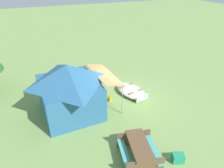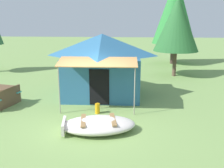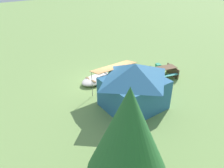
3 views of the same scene
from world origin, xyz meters
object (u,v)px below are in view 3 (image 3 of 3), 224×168
Objects in this scene: fuel_can at (110,88)px; pine_tree_back_right at (128,133)px; canvas_cabin_tent at (134,85)px; picnic_table at (164,71)px; cooler_box at (158,66)px; beached_rowboat at (96,79)px.

pine_tree_back_right reaches higher than fuel_can.
picnic_table is at bearing -158.01° from canvas_cabin_tent.
canvas_cabin_tent is at bearing 31.59° from cooler_box.
beached_rowboat is at bearing -81.41° from fuel_can.
fuel_can is (4.92, 0.76, 0.00)m from cooler_box.
pine_tree_back_right reaches higher than picnic_table.
fuel_can is at bearing 98.59° from beached_rowboat.
canvas_cabin_tent is 2.52m from fuel_can.
cooler_box is 1.21× the size of fuel_can.
canvas_cabin_tent is 5.81m from cooler_box.
pine_tree_back_right reaches higher than cooler_box.
picnic_table is 1.53m from cooler_box.
cooler_box is 11.58m from pine_tree_back_right.
fuel_can is at bearing 8.73° from cooler_box.
beached_rowboat is 3.89m from canvas_cabin_tent.
pine_tree_back_right is (8.57, 7.26, 2.81)m from cooler_box.
pine_tree_back_right is at bearing 60.74° from fuel_can.
canvas_cabin_tent reaches higher than cooler_box.
beached_rowboat is at bearing -7.95° from cooler_box.
picnic_table is 10.16m from pine_tree_back_right.
pine_tree_back_right is at bearing 66.79° from beached_rowboat.
beached_rowboat is at bearing -85.24° from canvas_cabin_tent.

